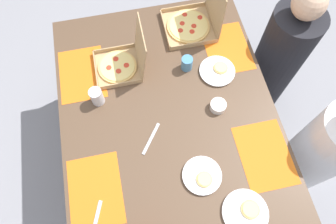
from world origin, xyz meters
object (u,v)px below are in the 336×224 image
(pizza_box_corner_right, at_px, (122,63))
(diner_left_seat, at_px, (277,60))
(cup_spare, at_px, (187,63))
(pizza_box_edge_far, at_px, (194,21))
(plate_near_left, at_px, (217,71))
(diner_right_seat, at_px, (317,153))
(condiment_bowl, at_px, (218,106))
(plate_far_right, at_px, (246,212))
(plate_far_left, at_px, (202,176))
(cup_clear_right, at_px, (97,96))

(pizza_box_corner_right, bearing_deg, diner_left_seat, 90.14)
(cup_spare, bearing_deg, pizza_box_corner_right, -102.60)
(pizza_box_edge_far, relative_size, plate_near_left, 1.63)
(diner_left_seat, relative_size, diner_right_seat, 0.99)
(condiment_bowl, distance_m, diner_left_seat, 0.74)
(plate_far_right, bearing_deg, pizza_box_edge_far, 178.57)
(plate_far_left, bearing_deg, pizza_box_edge_far, 168.60)
(plate_far_right, bearing_deg, diner_right_seat, 112.88)
(cup_clear_right, height_order, cup_spare, cup_clear_right)
(cup_clear_right, bearing_deg, plate_near_left, 93.77)
(pizza_box_edge_far, height_order, pizza_box_corner_right, pizza_box_edge_far)
(plate_far_right, bearing_deg, cup_clear_right, -140.25)
(cup_clear_right, height_order, condiment_bowl, cup_clear_right)
(pizza_box_corner_right, height_order, plate_far_right, pizza_box_corner_right)
(plate_far_right, bearing_deg, diner_left_seat, 147.58)
(plate_far_left, bearing_deg, condiment_bowl, 152.86)
(diner_right_seat, bearing_deg, plate_far_left, -87.00)
(plate_far_right, relative_size, plate_near_left, 1.07)
(cup_clear_right, bearing_deg, pizza_box_corner_right, 138.95)
(condiment_bowl, bearing_deg, diner_right_seat, 61.44)
(pizza_box_corner_right, bearing_deg, cup_clear_right, -41.05)
(pizza_box_edge_far, distance_m, diner_right_seat, 1.10)
(cup_spare, bearing_deg, plate_far_right, 5.73)
(cup_spare, relative_size, condiment_bowl, 0.98)
(cup_clear_right, distance_m, diner_right_seat, 1.35)
(plate_near_left, height_order, diner_right_seat, diner_right_seat)
(diner_right_seat, bearing_deg, plate_far_right, -67.12)
(pizza_box_corner_right, bearing_deg, plate_far_left, 21.84)
(cup_clear_right, distance_m, diner_left_seat, 1.27)
(diner_right_seat, bearing_deg, diner_left_seat, 180.00)
(pizza_box_corner_right, distance_m, diner_right_seat, 1.29)
(pizza_box_edge_far, relative_size, cup_spare, 3.93)
(plate_far_right, relative_size, condiment_bowl, 2.52)
(plate_far_left, height_order, cup_clear_right, cup_clear_right)
(pizza_box_edge_far, height_order, condiment_bowl, pizza_box_edge_far)
(plate_far_right, height_order, diner_right_seat, diner_right_seat)
(plate_far_left, relative_size, diner_right_seat, 0.17)
(cup_spare, xyz_separation_m, diner_right_seat, (0.61, 0.68, -0.29))
(pizza_box_edge_far, bearing_deg, diner_right_seat, 32.54)
(cup_clear_right, bearing_deg, pizza_box_edge_far, 121.68)
(condiment_bowl, bearing_deg, plate_far_right, -2.21)
(pizza_box_edge_far, height_order, plate_far_left, pizza_box_edge_far)
(pizza_box_edge_far, distance_m, cup_spare, 0.31)
(plate_far_right, xyz_separation_m, cup_spare, (-0.86, -0.09, 0.03))
(pizza_box_corner_right, bearing_deg, diner_right_seat, 56.78)
(plate_far_left, relative_size, condiment_bowl, 2.24)
(cup_spare, bearing_deg, cup_clear_right, -78.08)
(cup_clear_right, bearing_deg, condiment_bowl, 74.42)
(pizza_box_edge_far, distance_m, plate_far_right, 1.15)
(diner_left_seat, bearing_deg, diner_right_seat, 0.00)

